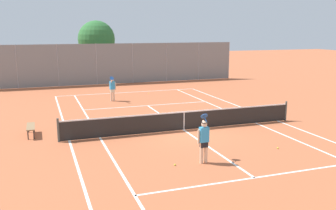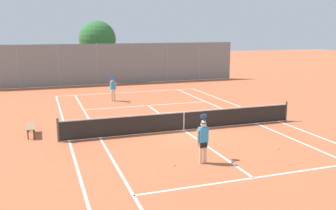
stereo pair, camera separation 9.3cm
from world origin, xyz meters
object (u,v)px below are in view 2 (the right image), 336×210
(tree_behind_left, at_px, (98,40))
(tennis_net, at_px, (184,120))
(loose_tennis_ball_4, at_px, (277,148))
(player_far_left, at_px, (113,88))
(loose_tennis_ball_3, at_px, (149,93))
(courtside_bench, at_px, (31,127))
(loose_tennis_ball_1, at_px, (181,91))
(player_near_side, at_px, (203,139))
(loose_tennis_ball_0, at_px, (174,165))

(tree_behind_left, bearing_deg, tennis_net, -87.05)
(tennis_net, distance_m, loose_tennis_ball_4, 4.82)
(player_far_left, height_order, loose_tennis_ball_3, player_far_left)
(loose_tennis_ball_4, relative_size, courtside_bench, 0.04)
(tennis_net, relative_size, loose_tennis_ball_4, 181.82)
(loose_tennis_ball_1, bearing_deg, tennis_net, -110.53)
(player_near_side, xyz_separation_m, loose_tennis_ball_3, (2.36, 15.28, -0.89))
(loose_tennis_ball_0, bearing_deg, player_far_left, 88.76)
(loose_tennis_ball_0, distance_m, tree_behind_left, 24.91)
(player_far_left, xyz_separation_m, loose_tennis_ball_1, (5.95, 2.25, -0.89))
(player_near_side, xyz_separation_m, courtside_bench, (-6.09, 5.99, -0.52))
(player_near_side, distance_m, loose_tennis_ball_4, 3.77)
(loose_tennis_ball_0, xyz_separation_m, loose_tennis_ball_4, (4.73, 0.42, 0.00))
(tennis_net, xyz_separation_m, loose_tennis_ball_4, (2.61, -4.02, -0.48))
(loose_tennis_ball_0, distance_m, courtside_bench, 7.75)
(loose_tennis_ball_4, distance_m, tree_behind_left, 24.74)
(loose_tennis_ball_0, distance_m, loose_tennis_ball_4, 4.75)
(tennis_net, relative_size, tree_behind_left, 2.10)
(loose_tennis_ball_4, bearing_deg, player_near_side, -172.28)
(player_far_left, distance_m, tree_behind_left, 11.81)
(player_near_side, bearing_deg, tennis_net, 77.31)
(loose_tennis_ball_1, distance_m, loose_tennis_ball_4, 15.07)
(tennis_net, bearing_deg, player_near_side, -102.69)
(player_near_side, bearing_deg, courtside_bench, 135.46)
(tennis_net, relative_size, loose_tennis_ball_0, 181.82)
(player_far_left, relative_size, loose_tennis_ball_3, 26.88)
(courtside_bench, bearing_deg, tennis_net, -11.74)
(player_near_side, relative_size, loose_tennis_ball_1, 26.88)
(tennis_net, bearing_deg, player_far_left, 101.89)
(tennis_net, height_order, loose_tennis_ball_1, tennis_net)
(loose_tennis_ball_0, height_order, loose_tennis_ball_4, same)
(player_near_side, height_order, tree_behind_left, tree_behind_left)
(loose_tennis_ball_1, xyz_separation_m, courtside_bench, (-11.22, -9.50, 0.38))
(tennis_net, distance_m, courtside_bench, 7.26)
(loose_tennis_ball_3, relative_size, loose_tennis_ball_4, 1.00)
(courtside_bench, bearing_deg, tree_behind_left, 72.00)
(tennis_net, height_order, player_far_left, player_far_left)
(player_far_left, bearing_deg, loose_tennis_ball_4, -70.77)
(tennis_net, bearing_deg, courtside_bench, 168.26)
(player_near_side, relative_size, loose_tennis_ball_0, 26.88)
(player_far_left, height_order, loose_tennis_ball_1, player_far_left)
(courtside_bench, bearing_deg, loose_tennis_ball_4, -29.52)
(loose_tennis_ball_1, height_order, courtside_bench, courtside_bench)
(player_far_left, xyz_separation_m, loose_tennis_ball_0, (-0.29, -13.17, -0.89))
(loose_tennis_ball_0, relative_size, loose_tennis_ball_4, 1.00)
(loose_tennis_ball_1, relative_size, courtside_bench, 0.04)
(loose_tennis_ball_1, bearing_deg, courtside_bench, -139.75)
(loose_tennis_ball_3, xyz_separation_m, tree_behind_left, (-2.38, 9.39, 3.78))
(player_near_side, height_order, player_far_left, same)
(loose_tennis_ball_0, distance_m, loose_tennis_ball_3, 15.60)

